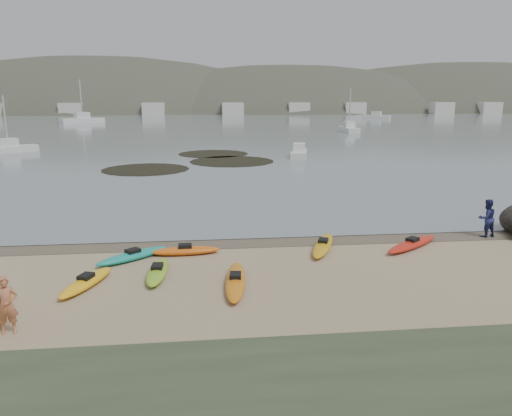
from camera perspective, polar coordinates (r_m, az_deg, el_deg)
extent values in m
plane|color=tan|center=(23.49, 0.00, -3.57)|extent=(600.00, 600.00, 0.00)
plane|color=brown|center=(23.20, 0.08, -3.77)|extent=(60.00, 60.00, 0.00)
plane|color=slate|center=(322.47, -6.01, 11.61)|extent=(1200.00, 1200.00, 0.00)
ellipsoid|color=red|center=(23.21, 17.42, -3.94)|extent=(3.44, 2.84, 0.34)
ellipsoid|color=teal|center=(21.19, -13.87, -5.32)|extent=(3.03, 2.65, 0.34)
ellipsoid|color=#86C026|center=(19.14, -11.19, -7.16)|extent=(0.88, 3.06, 0.34)
ellipsoid|color=gold|center=(22.18, 7.68, -4.23)|extent=(2.07, 3.78, 0.34)
ellipsoid|color=yellow|center=(18.79, -18.82, -8.02)|extent=(1.75, 3.16, 0.34)
ellipsoid|color=orange|center=(21.43, -8.10, -4.86)|extent=(2.99, 0.86, 0.34)
ellipsoid|color=orange|center=(17.90, -2.36, -8.35)|extent=(1.07, 3.93, 0.34)
imported|color=#C5754E|center=(15.94, -26.63, -9.88)|extent=(0.67, 0.49, 1.70)
imported|color=navy|center=(26.06, 24.87, -1.06)|extent=(0.98, 0.82, 1.82)
cylinder|color=black|center=(46.16, -12.50, 4.31)|extent=(7.82, 7.82, 0.04)
cylinder|color=black|center=(50.62, -2.78, 5.33)|extent=(8.51, 8.51, 0.04)
cylinder|color=black|center=(57.21, -4.90, 6.17)|extent=(7.93, 7.93, 0.04)
cube|color=silver|center=(64.79, -26.44, 6.03)|extent=(6.10, 5.36, 0.89)
cube|color=silver|center=(54.46, 4.94, 6.22)|extent=(2.82, 5.87, 0.79)
cube|color=silver|center=(91.73, 10.58, 8.82)|extent=(2.33, 7.53, 1.04)
cube|color=silver|center=(125.13, -19.21, 9.43)|extent=(9.73, 7.58, 1.37)
cube|color=silver|center=(145.23, 13.58, 10.10)|extent=(7.58, 6.05, 1.08)
ellipsoid|color=#384235|center=(222.88, -17.38, 5.93)|extent=(220.00, 120.00, 80.00)
ellipsoid|color=#384235|center=(216.79, 3.69, 7.02)|extent=(200.00, 110.00, 68.00)
ellipsoid|color=#384235|center=(255.00, 22.57, 6.54)|extent=(230.00, 130.00, 76.00)
cube|color=beige|center=(172.06, -19.95, 10.56)|extent=(7.00, 5.00, 4.00)
cube|color=beige|center=(168.18, -11.84, 11.01)|extent=(7.00, 5.00, 4.00)
cube|color=beige|center=(167.67, -3.49, 11.25)|extent=(7.00, 5.00, 4.00)
cube|color=beige|center=(170.58, 4.75, 11.25)|extent=(7.00, 5.00, 4.00)
cube|color=beige|center=(176.73, 12.55, 11.05)|extent=(7.00, 5.00, 4.00)
cube|color=beige|center=(185.79, 19.70, 10.69)|extent=(7.00, 5.00, 4.00)
cube|color=beige|center=(197.38, 26.08, 10.23)|extent=(7.00, 5.00, 4.00)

